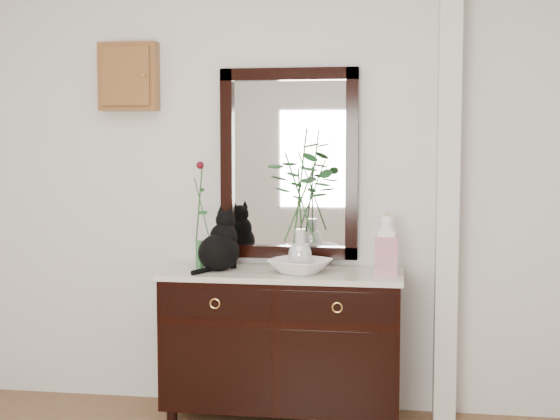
% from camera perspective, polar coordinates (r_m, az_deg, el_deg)
% --- Properties ---
extents(wall_back, '(3.60, 0.04, 2.70)m').
position_cam_1_polar(wall_back, '(4.55, -0.57, 2.27)').
color(wall_back, silver).
rests_on(wall_back, ground).
extents(pilaster, '(0.12, 0.20, 2.70)m').
position_cam_1_polar(pilaster, '(4.42, 12.16, 2.08)').
color(pilaster, silver).
rests_on(pilaster, ground).
extents(sideboard, '(1.33, 0.52, 0.82)m').
position_cam_1_polar(sideboard, '(4.42, 0.20, -9.31)').
color(sideboard, black).
rests_on(sideboard, ground).
extents(wall_mirror, '(0.80, 0.06, 1.10)m').
position_cam_1_polar(wall_mirror, '(4.52, 0.65, 3.39)').
color(wall_mirror, black).
rests_on(wall_mirror, wall_back).
extents(key_cabinet, '(0.35, 0.10, 0.40)m').
position_cam_1_polar(key_cabinet, '(4.74, -11.00, 9.54)').
color(key_cabinet, brown).
rests_on(key_cabinet, wall_back).
extents(cat, '(0.33, 0.36, 0.34)m').
position_cam_1_polar(cat, '(4.37, -4.50, -2.21)').
color(cat, black).
rests_on(cat, sideboard).
extents(lotus_bowl, '(0.42, 0.42, 0.08)m').
position_cam_1_polar(lotus_bowl, '(4.27, 1.47, -4.13)').
color(lotus_bowl, white).
rests_on(lotus_bowl, sideboard).
extents(vase_branches, '(0.44, 0.44, 0.78)m').
position_cam_1_polar(vase_branches, '(4.23, 1.48, 0.86)').
color(vase_branches, silver).
rests_on(vase_branches, lotus_bowl).
extents(bud_vase_rose, '(0.10, 0.10, 0.62)m').
position_cam_1_polar(bud_vase_rose, '(4.42, -5.92, -0.31)').
color(bud_vase_rose, '#34703C').
rests_on(bud_vase_rose, sideboard).
extents(ginger_jar, '(0.12, 0.12, 0.33)m').
position_cam_1_polar(ginger_jar, '(4.26, 7.79, -2.46)').
color(ginger_jar, white).
rests_on(ginger_jar, sideboard).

